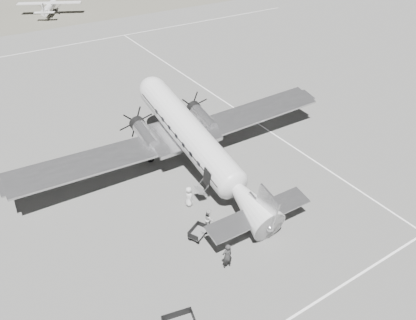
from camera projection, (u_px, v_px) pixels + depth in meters
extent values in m
plane|color=slate|center=(180.00, 187.00, 33.08)|extent=(260.00, 260.00, 0.00)
cube|color=white|center=(298.00, 313.00, 23.34)|extent=(60.00, 0.15, 0.01)
cube|color=white|center=(290.00, 145.00, 38.42)|extent=(0.15, 80.00, 0.01)
cube|color=white|center=(50.00, 48.00, 60.92)|extent=(90.00, 0.15, 0.01)
imported|color=#2C2C2C|center=(227.00, 256.00, 25.66)|extent=(0.74, 0.51, 1.96)
imported|color=#BBBBB9|center=(209.00, 219.00, 28.74)|extent=(0.89, 0.97, 1.62)
imported|color=silver|center=(189.00, 197.00, 30.73)|extent=(0.58, 0.85, 1.70)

